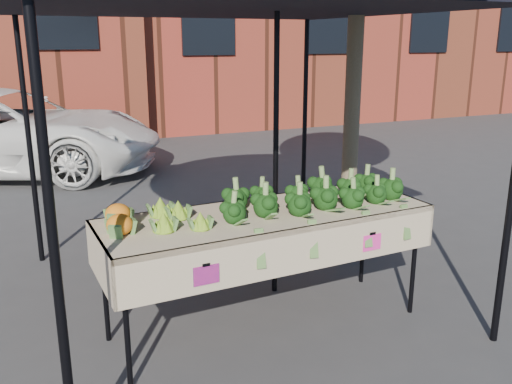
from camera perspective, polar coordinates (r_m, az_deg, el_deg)
The scene contains 7 objects.
ground at distance 4.18m, azimuth 1.36°, elevation -14.58°, with size 90.00×90.00×0.00m, color #343437.
table at distance 4.11m, azimuth 1.13°, elevation -8.09°, with size 2.43×0.91×0.90m.
canopy at distance 4.37m, azimuth -2.55°, elevation 5.93°, with size 3.16×3.16×2.74m, color black, non-canonical shape.
broccoli_heap at distance 4.10m, azimuth 5.60°, elevation 0.10°, with size 1.51×0.54×0.22m, color black.
romanesco_cluster at distance 3.74m, azimuth -8.34°, elevation -1.93°, with size 0.40×0.54×0.17m, color #72B02B.
cauliflower_pair at distance 3.70m, azimuth -13.99°, elevation -2.58°, with size 0.20×0.40×0.15m, color orange.
street_tree at distance 5.22m, azimuth 10.26°, elevation 15.81°, with size 2.18×2.18×4.29m, color #1E4C14, non-canonical shape.
Camera 1 is at (-1.54, -3.27, 2.10)m, focal length 38.74 mm.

